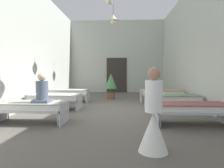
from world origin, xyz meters
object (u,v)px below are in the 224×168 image
at_px(nurse_near_aisle, 153,122).
at_px(patient_seated_primary, 42,92).
at_px(bed_left_row_1, 55,98).
at_px(bed_right_row_2, 161,93).
at_px(bed_right_row_0, 191,108).
at_px(potted_plant, 111,83).
at_px(bed_left_row_2, 69,92).
at_px(bed_left_row_0, 31,107).
at_px(patient_seated_secondary, 154,84).
at_px(bed_right_row_1, 172,98).

height_order(nurse_near_aisle, patient_seated_primary, nurse_near_aisle).
relative_size(bed_left_row_1, bed_right_row_2, 1.00).
xyz_separation_m(bed_right_row_0, bed_right_row_2, (0.00, 3.80, 0.00)).
bearing_deg(bed_right_row_2, bed_left_row_1, -156.36).
bearing_deg(patient_seated_primary, bed_right_row_2, 44.03).
bearing_deg(bed_right_row_2, patient_seated_primary, -135.97).
bearing_deg(patient_seated_primary, potted_plant, 71.68).
bearing_deg(bed_right_row_0, potted_plant, 116.40).
xyz_separation_m(bed_left_row_2, potted_plant, (1.96, 1.00, 0.38)).
bearing_deg(bed_right_row_2, bed_left_row_0, -138.80).
distance_m(bed_left_row_0, potted_plant, 5.20).
distance_m(bed_left_row_0, patient_seated_secondary, 5.48).
height_order(nurse_near_aisle, potted_plant, nurse_near_aisle).
xyz_separation_m(nurse_near_aisle, potted_plant, (-1.09, 6.60, 0.29)).
relative_size(bed_left_row_0, patient_seated_primary, 2.38).
bearing_deg(nurse_near_aisle, potted_plant, -173.79).
distance_m(patient_seated_secondary, potted_plant, 2.30).
bearing_deg(nurse_near_aisle, bed_left_row_2, -154.60).
bearing_deg(bed_right_row_0, bed_left_row_2, 138.80).
distance_m(bed_left_row_2, bed_right_row_2, 4.34).
distance_m(bed_right_row_0, potted_plant, 5.37).
relative_size(bed_left_row_0, nurse_near_aisle, 1.28).
relative_size(bed_left_row_2, potted_plant, 1.44).
bearing_deg(bed_left_row_2, patient_seated_primary, -84.82).
xyz_separation_m(bed_right_row_1, bed_left_row_2, (-4.34, 1.90, 0.00)).
bearing_deg(bed_left_row_0, nurse_near_aisle, -30.52).
bearing_deg(bed_left_row_0, bed_left_row_2, 90.00).
bearing_deg(bed_right_row_1, bed_left_row_1, 180.00).
relative_size(patient_seated_primary, patient_seated_secondary, 1.00).
xyz_separation_m(bed_left_row_2, bed_right_row_2, (4.34, 0.00, 0.00)).
xyz_separation_m(bed_right_row_0, bed_left_row_2, (-4.34, 3.80, 0.00)).
distance_m(bed_left_row_0, bed_right_row_0, 4.34).
xyz_separation_m(bed_right_row_0, nurse_near_aisle, (-1.29, -1.80, 0.09)).
xyz_separation_m(bed_left_row_1, bed_right_row_2, (4.34, 1.90, 0.00)).
bearing_deg(bed_left_row_2, nurse_near_aisle, -61.42).
relative_size(bed_left_row_1, bed_left_row_2, 1.00).
height_order(patient_seated_primary, patient_seated_secondary, same).
relative_size(bed_left_row_1, bed_right_row_1, 1.00).
distance_m(bed_left_row_0, bed_left_row_2, 3.80).
height_order(bed_right_row_1, patient_seated_primary, patient_seated_primary).
height_order(bed_right_row_1, potted_plant, potted_plant).
xyz_separation_m(bed_left_row_0, nurse_near_aisle, (3.05, -1.80, 0.09)).
distance_m(bed_left_row_1, patient_seated_primary, 2.03).
bearing_deg(bed_right_row_0, bed_left_row_1, 156.36).
bearing_deg(bed_right_row_0, bed_right_row_2, 90.00).
distance_m(nurse_near_aisle, patient_seated_primary, 3.23).
distance_m(bed_right_row_1, patient_seated_primary, 4.47).
xyz_separation_m(bed_right_row_2, nurse_near_aisle, (-1.29, -5.60, 0.09)).
bearing_deg(bed_left_row_0, bed_left_row_1, 90.00).
bearing_deg(potted_plant, bed_right_row_1, -50.60).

